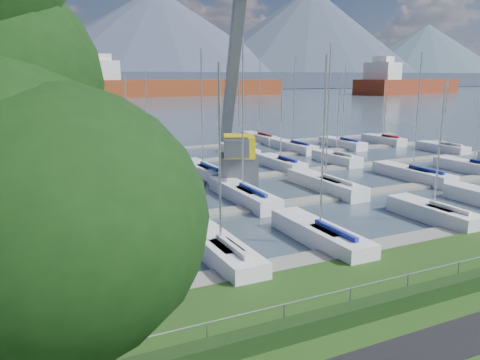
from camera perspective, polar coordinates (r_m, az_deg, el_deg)
path at (r=18.40m, az=21.91°, el=-18.56°), size 160.00×2.00×0.04m
water at (r=273.70m, az=-23.50°, el=9.52°), size 800.00×540.00×0.20m
hedge at (r=19.82m, az=16.30°, el=-14.66°), size 80.00×0.70×0.70m
fence at (r=19.72m, az=15.67°, el=-12.03°), size 80.00×0.04×0.04m
foothill at (r=343.49m, az=-24.16°, el=10.95°), size 900.00×80.00×12.00m
mountains at (r=420.01m, az=-24.02°, el=16.64°), size 1190.00×360.00×115.00m
docks at (r=42.18m, az=-8.28°, el=-0.54°), size 90.00×41.60×0.25m
crane at (r=41.78m, az=-0.30°, el=7.18°), size 6.08×13.48×22.35m
cargo_ship_mid at (r=234.82m, az=-8.37°, el=11.02°), size 106.52×19.18×21.50m
cargo_ship_east at (r=279.35m, az=19.62°, el=10.70°), size 88.47×43.59×21.50m
sailboat_fleet at (r=43.60m, az=-11.61°, el=7.14°), size 75.90×49.69×13.28m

